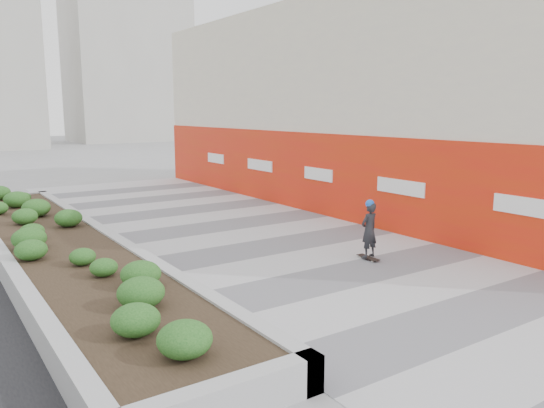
{
  "coord_description": "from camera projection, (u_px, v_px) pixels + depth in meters",
  "views": [
    {
      "loc": [
        -8.33,
        -7.14,
        3.81
      ],
      "look_at": [
        0.25,
        5.58,
        1.1
      ],
      "focal_mm": 35.0,
      "sensor_mm": 36.0,
      "label": 1
    }
  ],
  "objects": [
    {
      "name": "planter",
      "position": [
        57.0,
        244.0,
        13.69
      ],
      "size": [
        3.0,
        18.0,
        0.9
      ],
      "color": "#9E9EA0",
      "rests_on": "ground"
    },
    {
      "name": "ground",
      "position": [
        411.0,
        295.0,
        11.08
      ],
      "size": [
        160.0,
        160.0,
        0.0
      ],
      "primitive_type": "plane",
      "color": "gray",
      "rests_on": "ground"
    },
    {
      "name": "building",
      "position": [
        362.0,
        106.0,
        21.56
      ],
      "size": [
        6.04,
        24.08,
        8.0
      ],
      "color": "silver",
      "rests_on": "ground"
    },
    {
      "name": "distant_bldg_north_r",
      "position": [
        127.0,
        44.0,
        66.24
      ],
      "size": [
        14.0,
        10.0,
        24.0
      ],
      "primitive_type": "cube",
      "color": "#ADAAA3",
      "rests_on": "ground"
    },
    {
      "name": "manhole_cover",
      "position": [
        335.0,
        259.0,
        13.81
      ],
      "size": [
        0.44,
        0.44,
        0.01
      ],
      "primitive_type": "cylinder",
      "color": "#595654",
      "rests_on": "ground"
    },
    {
      "name": "walkway",
      "position": [
        320.0,
        262.0,
        13.53
      ],
      "size": [
        8.0,
        36.0,
        0.01
      ],
      "primitive_type": "cube",
      "color": "#A8A8AD",
      "rests_on": "ground"
    },
    {
      "name": "skateboarder",
      "position": [
        369.0,
        230.0,
        13.58
      ],
      "size": [
        0.56,
        0.73,
        1.59
      ],
      "rotation": [
        0.0,
        0.0,
        -0.07
      ],
      "color": "beige",
      "rests_on": "ground"
    }
  ]
}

